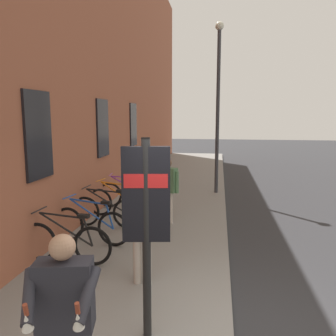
# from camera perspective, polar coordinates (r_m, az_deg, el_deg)

# --- Properties ---
(ground) EXTENTS (60.00, 60.00, 0.00)m
(ground) POSITION_cam_1_polar(r_m,az_deg,el_deg) (10.29, 15.12, -7.11)
(ground) COLOR #2D2D30
(sidewalk_pavement) EXTENTS (24.00, 3.50, 0.12)m
(sidewalk_pavement) POSITION_cam_1_polar(r_m,az_deg,el_deg) (12.24, 1.12, -3.98)
(sidewalk_pavement) COLOR gray
(sidewalk_pavement) RESTS_ON ground
(station_facade) EXTENTS (22.00, 0.65, 9.69)m
(station_facade) POSITION_cam_1_polar(r_m,az_deg,el_deg) (13.48, -7.34, 17.58)
(station_facade) COLOR #9E563D
(station_facade) RESTS_ON ground
(bicycle_mid_rack) EXTENTS (0.48, 1.77, 0.97)m
(bicycle_mid_rack) POSITION_cam_1_polar(r_m,az_deg,el_deg) (6.56, -16.61, -11.71)
(bicycle_mid_rack) COLOR black
(bicycle_mid_rack) RESTS_ON sidewalk_pavement
(bicycle_beside_lamp) EXTENTS (0.50, 1.75, 0.97)m
(bicycle_beside_lamp) POSITION_cam_1_polar(r_m,az_deg,el_deg) (7.39, -12.64, -9.20)
(bicycle_beside_lamp) COLOR black
(bicycle_beside_lamp) RESTS_ON sidewalk_pavement
(bicycle_end_of_row) EXTENTS (0.48, 1.77, 0.97)m
(bicycle_end_of_row) POSITION_cam_1_polar(r_m,az_deg,el_deg) (8.33, -10.16, -7.07)
(bicycle_end_of_row) COLOR black
(bicycle_end_of_row) RESTS_ON sidewalk_pavement
(bicycle_leaning_wall) EXTENTS (0.51, 1.75, 0.97)m
(bicycle_leaning_wall) POSITION_cam_1_polar(r_m,az_deg,el_deg) (9.08, -8.27, -5.68)
(bicycle_leaning_wall) COLOR black
(bicycle_leaning_wall) RESTS_ON sidewalk_pavement
(bicycle_nearest_sign) EXTENTS (0.48, 1.77, 0.97)m
(bicycle_nearest_sign) POSITION_cam_1_polar(r_m,az_deg,el_deg) (9.99, -6.66, -4.32)
(bicycle_nearest_sign) COLOR black
(bicycle_nearest_sign) RESTS_ON sidewalk_pavement
(transit_info_sign) EXTENTS (0.17, 0.56, 2.40)m
(transit_info_sign) POSITION_cam_1_polar(r_m,az_deg,el_deg) (3.97, -3.62, -6.54)
(transit_info_sign) COLOR black
(transit_info_sign) RESTS_ON sidewalk_pavement
(pedestrian_crossing_street) EXTENTS (0.38, 0.58, 1.60)m
(pedestrian_crossing_street) POSITION_cam_1_polar(r_m,az_deg,el_deg) (8.39, -0.08, -2.67)
(pedestrian_crossing_street) COLOR #B2A599
(pedestrian_crossing_street) RESTS_ON sidewalk_pavement
(pedestrian_near_bus) EXTENTS (0.25, 0.64, 1.68)m
(pedestrian_near_bus) POSITION_cam_1_polar(r_m,az_deg,el_deg) (5.39, -4.35, -8.77)
(pedestrian_near_bus) COLOR #B2A599
(pedestrian_near_bus) RESTS_ON sidewalk_pavement
(tourist_with_hotdogs) EXTENTS (0.64, 0.63, 1.67)m
(tourist_with_hotdogs) POSITION_cam_1_polar(r_m,az_deg,el_deg) (3.27, -16.76, -21.19)
(tourist_with_hotdogs) COLOR maroon
(tourist_with_hotdogs) RESTS_ON sidewalk_pavement
(street_lamp) EXTENTS (0.28, 0.28, 5.61)m
(street_lamp) POSITION_cam_1_polar(r_m,az_deg,el_deg) (11.73, 8.29, 11.87)
(street_lamp) COLOR #333338
(street_lamp) RESTS_ON sidewalk_pavement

